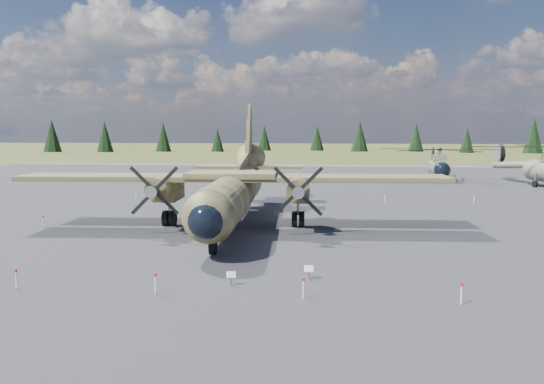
# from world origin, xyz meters

# --- Properties ---
(ground) EXTENTS (500.00, 500.00, 0.00)m
(ground) POSITION_xyz_m (0.00, 0.00, 0.00)
(ground) COLOR #515224
(ground) RESTS_ON ground
(apron) EXTENTS (120.00, 120.00, 0.04)m
(apron) POSITION_xyz_m (0.00, 10.00, 0.00)
(apron) COLOR #5E5E63
(apron) RESTS_ON ground
(transport_plane) EXTENTS (29.04, 26.35, 9.57)m
(transport_plane) POSITION_xyz_m (-3.73, 2.54, 2.75)
(transport_plane) COLOR #38391F
(transport_plane) RESTS_ON ground
(helicopter_near) EXTENTS (17.91, 20.30, 4.26)m
(helicopter_near) POSITION_xyz_m (17.34, 39.29, 3.02)
(helicopter_near) COLOR slate
(helicopter_near) RESTS_ON ground
(info_placard_left) EXTENTS (0.42, 0.26, 0.62)m
(info_placard_left) POSITION_xyz_m (-1.18, -11.97, 0.41)
(info_placard_left) COLOR gray
(info_placard_left) RESTS_ON ground
(info_placard_right) EXTENTS (0.42, 0.19, 0.65)m
(info_placard_right) POSITION_xyz_m (2.08, -10.68, 0.43)
(info_placard_right) COLOR gray
(info_placard_right) RESTS_ON ground
(barrier_fence) EXTENTS (33.12, 29.62, 0.85)m
(barrier_fence) POSITION_xyz_m (-0.46, -0.08, 0.51)
(barrier_fence) COLOR white
(barrier_fence) RESTS_ON ground
(treeline) EXTENTS (303.64, 300.15, 11.00)m
(treeline) POSITION_xyz_m (3.92, -5.32, 4.83)
(treeline) COLOR black
(treeline) RESTS_ON ground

